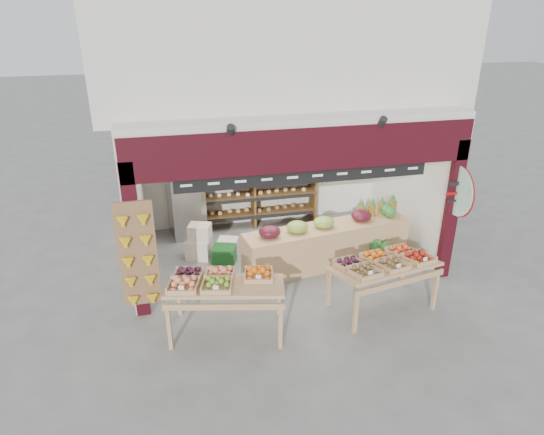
{
  "coord_description": "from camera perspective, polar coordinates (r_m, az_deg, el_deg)",
  "views": [
    {
      "loc": [
        -2.17,
        -8.11,
        4.76
      ],
      "look_at": [
        -0.36,
        -0.2,
        1.14
      ],
      "focal_mm": 32.0,
      "sensor_mm": 36.0,
      "label": 1
    }
  ],
  "objects": [
    {
      "name": "display_table_right",
      "position": [
        8.17,
        13.05,
        -5.33
      ],
      "size": [
        1.83,
        1.24,
        1.06
      ],
      "color": "tan",
      "rests_on": "ground"
    },
    {
      "name": "refrigerator",
      "position": [
        10.67,
        -10.14,
        2.56
      ],
      "size": [
        0.83,
        0.83,
        1.84
      ],
      "primitive_type": "cube",
      "rotation": [
        0.0,
        0.0,
        0.17
      ],
      "color": "#AAACB1",
      "rests_on": "ground"
    },
    {
      "name": "display_table_left",
      "position": [
        7.46,
        -6.36,
        -7.62
      ],
      "size": [
        1.92,
        1.33,
        1.1
      ],
      "color": "tan",
      "rests_on": "ground"
    },
    {
      "name": "banana_board",
      "position": [
        7.85,
        -15.49,
        -4.57
      ],
      "size": [
        0.6,
        0.15,
        1.8
      ],
      "color": "#8A5C3F",
      "rests_on": "ground"
    },
    {
      "name": "watermelon_pile",
      "position": [
        9.7,
        13.01,
        -4.65
      ],
      "size": [
        0.69,
        0.71,
        0.54
      ],
      "color": "#194D1B",
      "rests_on": "ground"
    },
    {
      "name": "shop_structure",
      "position": [
        10.0,
        -0.33,
        19.21
      ],
      "size": [
        6.36,
        5.12,
        5.4
      ],
      "color": "beige",
      "rests_on": "ground"
    },
    {
      "name": "ground",
      "position": [
        9.65,
        1.83,
        -5.54
      ],
      "size": [
        60.0,
        60.0,
        0.0
      ],
      "primitive_type": "plane",
      "color": "#61615C",
      "rests_on": "ground"
    },
    {
      "name": "back_shelving",
      "position": [
        10.86,
        -2.26,
        4.61
      ],
      "size": [
        2.89,
        0.47,
        1.8
      ],
      "color": "brown",
      "rests_on": "ground"
    },
    {
      "name": "mid_counter",
      "position": [
        9.5,
        6.44,
        -3.07
      ],
      "size": [
        3.38,
        1.16,
        1.05
      ],
      "color": "tan",
      "rests_on": "ground"
    },
    {
      "name": "cardboard_stack",
      "position": [
        9.84,
        -7.2,
        -3.32
      ],
      "size": [
        1.14,
        0.82,
        0.74
      ],
      "color": "silver",
      "rests_on": "ground"
    },
    {
      "name": "gift_sign",
      "position": [
        9.05,
        21.04,
        2.93
      ],
      "size": [
        0.04,
        0.93,
        0.92
      ],
      "color": "#BFF0D9",
      "rests_on": "ground"
    }
  ]
}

